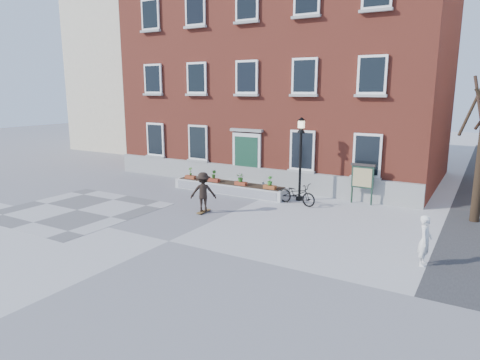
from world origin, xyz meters
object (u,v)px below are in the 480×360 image
Objects in this scene: bystander at (425,241)px; notice_board at (363,177)px; lamp_post at (301,147)px; skateboarder at (203,192)px; bicycle at (297,194)px.

notice_board reaches higher than bystander.
lamp_post reaches higher than skateboarder.
bicycle is at bearing 48.71° from skateboarder.
bicycle is 3.09m from notice_board.
bicycle is 1.10× the size of skateboarder.
bystander is 7.06m from notice_board.
skateboarder is at bearing 82.71° from bystander.
skateboarder is (-5.39, -4.90, -0.35)m from notice_board.
bystander is 8.98m from skateboarder.
bicycle is at bearing -76.15° from lamp_post.
skateboarder is at bearing -137.77° from notice_board.
lamp_post is 5.12m from skateboarder.
lamp_post is 3.11m from notice_board.
lamp_post reaches higher than notice_board.
notice_board is (2.52, 1.62, 0.76)m from bicycle.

